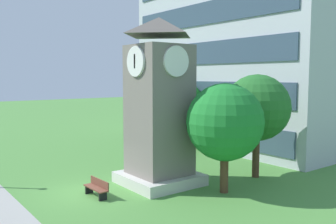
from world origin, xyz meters
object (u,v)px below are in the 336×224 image
at_px(tree_near_tower, 182,102).
at_px(tree_streetside, 257,108).
at_px(park_bench, 97,188).
at_px(tree_by_building, 225,122).
at_px(clock_tower, 159,112).

distance_m(tree_near_tower, tree_streetside, 9.93).
xyz_separation_m(tree_near_tower, tree_streetside, (9.69, -2.15, 0.26)).
bearing_deg(park_bench, tree_streetside, 75.38).
xyz_separation_m(tree_near_tower, tree_by_building, (10.67, -5.86, -0.23)).
height_order(tree_near_tower, tree_by_building, tree_by_building).
bearing_deg(clock_tower, tree_by_building, 27.84).
bearing_deg(tree_streetside, clock_tower, -113.49).
bearing_deg(tree_near_tower, tree_by_building, -28.77).
xyz_separation_m(clock_tower, park_bench, (-0.05, -3.87, -3.66)).
bearing_deg(tree_by_building, tree_streetside, 104.71).
xyz_separation_m(clock_tower, tree_streetside, (2.38, 5.49, 0.09)).
distance_m(park_bench, tree_streetside, 10.37).
height_order(park_bench, tree_streetside, tree_streetside).
height_order(clock_tower, park_bench, clock_tower).
distance_m(park_bench, tree_by_building, 7.35).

